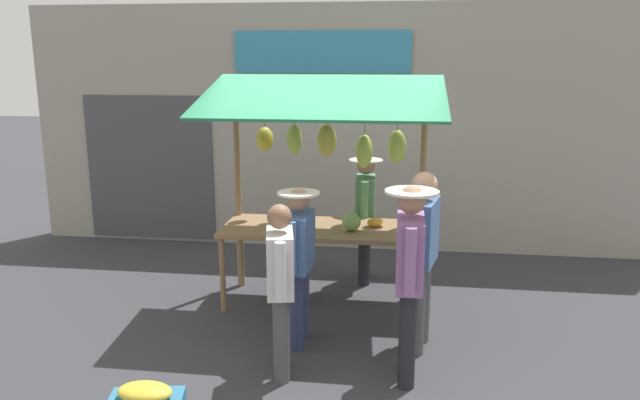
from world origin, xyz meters
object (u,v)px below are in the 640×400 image
market_stall (327,165)px  shopper_in_striped_shirt (422,248)px  vendor_with_sunhat (365,210)px  shopper_with_shopping_bag (280,280)px  shopper_in_grey_tee (409,267)px  shopper_with_ponytail (299,256)px

market_stall → shopper_in_striped_shirt: size_ratio=1.48×
vendor_with_sunhat → shopper_with_shopping_bag: bearing=-15.0°
shopper_with_shopping_bag → shopper_in_grey_tee: shopper_in_grey_tee is taller
vendor_with_sunhat → shopper_in_grey_tee: 2.38m
shopper_with_ponytail → vendor_with_sunhat: bearing=-12.3°
shopper_with_ponytail → shopper_in_grey_tee: shopper_in_grey_tee is taller
shopper_with_shopping_bag → shopper_in_striped_shirt: shopper_in_striped_shirt is taller
shopper_in_striped_shirt → market_stall: bearing=57.2°
shopper_in_grey_tee → shopper_with_ponytail: bearing=61.6°
market_stall → shopper_with_ponytail: market_stall is taller
market_stall → vendor_with_sunhat: (-0.38, -0.70, -0.66)m
shopper_with_shopping_bag → vendor_with_sunhat: bearing=-25.1°
shopper_with_shopping_bag → shopper_in_striped_shirt: 1.37m
market_stall → shopper_with_ponytail: (0.12, 1.08, -0.67)m
shopper_with_shopping_bag → shopper_with_ponytail: 0.60m
shopper_in_striped_shirt → vendor_with_sunhat: bearing=32.4°
shopper_with_ponytail → market_stall: bearing=-3.1°
shopper_with_ponytail → shopper_in_striped_shirt: size_ratio=0.90×
shopper_with_shopping_bag → shopper_in_grey_tee: 1.08m
market_stall → vendor_with_sunhat: 1.04m
market_stall → shopper_in_grey_tee: bearing=118.8°
vendor_with_sunhat → shopper_with_shopping_bag: size_ratio=1.02×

